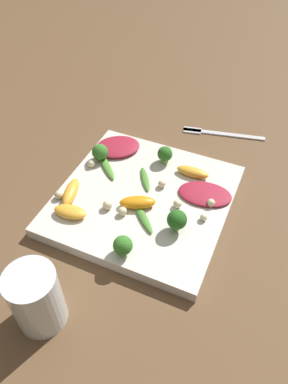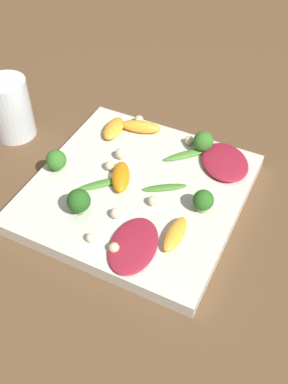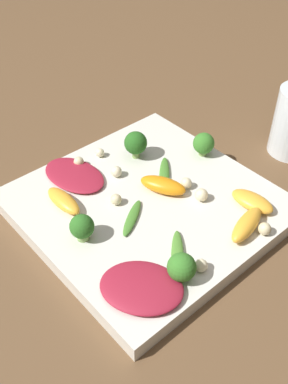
{
  "view_description": "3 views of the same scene",
  "coord_description": "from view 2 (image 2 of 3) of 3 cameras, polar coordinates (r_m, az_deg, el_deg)",
  "views": [
    {
      "loc": [
        0.43,
        0.19,
        0.52
      ],
      "look_at": [
        -0.0,
        -0.0,
        0.03
      ],
      "focal_mm": 35.0,
      "sensor_mm": 36.0,
      "label": 1
    },
    {
      "loc": [
        -0.22,
        0.42,
        0.51
      ],
      "look_at": [
        -0.02,
        0.02,
        0.04
      ],
      "focal_mm": 42.0,
      "sensor_mm": 36.0,
      "label": 2
    },
    {
      "loc": [
        -0.29,
        -0.33,
        0.43
      ],
      "look_at": [
        -0.0,
        0.01,
        0.03
      ],
      "focal_mm": 42.0,
      "sensor_mm": 36.0,
      "label": 3
    }
  ],
  "objects": [
    {
      "name": "ground_plane",
      "position": [
        0.69,
        -0.86,
        -0.64
      ],
      "size": [
        2.4,
        2.4,
        0.0
      ],
      "primitive_type": "plane",
      "color": "brown"
    },
    {
      "name": "plate",
      "position": [
        0.68,
        -0.87,
        0.0
      ],
      "size": [
        0.31,
        0.31,
        0.02
      ],
      "color": "silver",
      "rests_on": "ground_plane"
    },
    {
      "name": "drinking_glass",
      "position": [
        0.81,
        -16.62,
        10.13
      ],
      "size": [
        0.07,
        0.07,
        0.11
      ],
      "color": "white",
      "rests_on": "ground_plane"
    },
    {
      "name": "radicchio_leaf_0",
      "position": [
        0.72,
        10.21,
        3.78
      ],
      "size": [
        0.11,
        0.12,
        0.01
      ],
      "color": "maroon",
      "rests_on": "plate"
    },
    {
      "name": "radicchio_leaf_1",
      "position": [
        0.6,
        -1.35,
        -6.77
      ],
      "size": [
        0.08,
        0.11,
        0.01
      ],
      "color": "maroon",
      "rests_on": "plate"
    },
    {
      "name": "orange_segment_0",
      "position": [
        0.77,
        -0.41,
        8.29
      ],
      "size": [
        0.07,
        0.04,
        0.02
      ],
      "color": "#FCAD33",
      "rests_on": "plate"
    },
    {
      "name": "orange_segment_1",
      "position": [
        0.61,
        3.96,
        -5.36
      ],
      "size": [
        0.02,
        0.06,
        0.02
      ],
      "color": "#FCAD33",
      "rests_on": "plate"
    },
    {
      "name": "orange_segment_2",
      "position": [
        0.77,
        -3.86,
        8.04
      ],
      "size": [
        0.04,
        0.06,
        0.02
      ],
      "color": "#FCAD33",
      "rests_on": "plate"
    },
    {
      "name": "orange_segment_3",
      "position": [
        0.68,
        -3.16,
        1.7
      ],
      "size": [
        0.05,
        0.07,
        0.02
      ],
      "color": "orange",
      "rests_on": "plate"
    },
    {
      "name": "broccoli_floret_0",
      "position": [
        0.64,
        7.53,
        -1.12
      ],
      "size": [
        0.03,
        0.03,
        0.04
      ],
      "color": "#84AD5B",
      "rests_on": "plate"
    },
    {
      "name": "broccoli_floret_1",
      "position": [
        0.63,
        -8.29,
        -1.15
      ],
      "size": [
        0.03,
        0.03,
        0.04
      ],
      "color": "#7A9E51",
      "rests_on": "plate"
    },
    {
      "name": "broccoli_floret_2",
      "position": [
        0.73,
        7.53,
        6.35
      ],
      "size": [
        0.03,
        0.03,
        0.04
      ],
      "color": "#7A9E51",
      "rests_on": "plate"
    },
    {
      "name": "broccoli_floret_3",
      "position": [
        0.7,
        -11.09,
        3.96
      ],
      "size": [
        0.03,
        0.03,
        0.04
      ],
      "color": "#7A9E51",
      "rests_on": "plate"
    },
    {
      "name": "arugula_sprig_0",
      "position": [
        0.68,
        -5.32,
        1.09
      ],
      "size": [
        0.07,
        0.07,
        0.01
      ],
      "color": "#47842D",
      "rests_on": "plate"
    },
    {
      "name": "arugula_sprig_1",
      "position": [
        0.73,
        5.88,
        4.9
      ],
      "size": [
        0.07,
        0.08,
        0.01
      ],
      "color": "#518E33",
      "rests_on": "plate"
    },
    {
      "name": "arugula_sprig_2",
      "position": [
        0.67,
        2.65,
        0.57
      ],
      "size": [
        0.06,
        0.05,
        0.01
      ],
      "color": "#47842D",
      "rests_on": "plate"
    },
    {
      "name": "macadamia_nut_0",
      "position": [
        0.79,
        -0.65,
        9.14
      ],
      "size": [
        0.02,
        0.02,
        0.02
      ],
      "color": "beige",
      "rests_on": "plate"
    },
    {
      "name": "macadamia_nut_1",
      "position": [
        0.59,
        -3.84,
        -7.08
      ],
      "size": [
        0.01,
        0.01,
        0.01
      ],
      "color": "beige",
      "rests_on": "plate"
    },
    {
      "name": "macadamia_nut_2",
      "position": [
        0.63,
        -3.73,
        -2.64
      ],
      "size": [
        0.02,
        0.02,
        0.02
      ],
      "color": "beige",
      "rests_on": "plate"
    },
    {
      "name": "macadamia_nut_3",
      "position": [
        0.75,
        5.78,
        6.53
      ],
      "size": [
        0.02,
        0.02,
        0.02
      ],
      "color": "beige",
      "rests_on": "plate"
    },
    {
      "name": "macadamia_nut_4",
      "position": [
        0.72,
        -3.01,
        4.88
      ],
      "size": [
        0.02,
        0.02,
        0.02
      ],
      "color": "beige",
      "rests_on": "plate"
    },
    {
      "name": "macadamia_nut_5",
      "position": [
        0.7,
        -4.37,
        3.38
      ],
      "size": [
        0.02,
        0.02,
        0.02
      ],
      "color": "beige",
      "rests_on": "plate"
    },
    {
      "name": "macadamia_nut_6",
      "position": [
        0.61,
        -6.79,
        -5.75
      ],
      "size": [
        0.01,
        0.01,
        0.01
      ],
      "color": "beige",
      "rests_on": "plate"
    },
    {
      "name": "macadamia_nut_7",
      "position": [
        0.65,
        1.1,
        -1.12
      ],
      "size": [
        0.01,
        0.01,
        0.01
      ],
      "color": "beige",
      "rests_on": "plate"
    }
  ]
}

